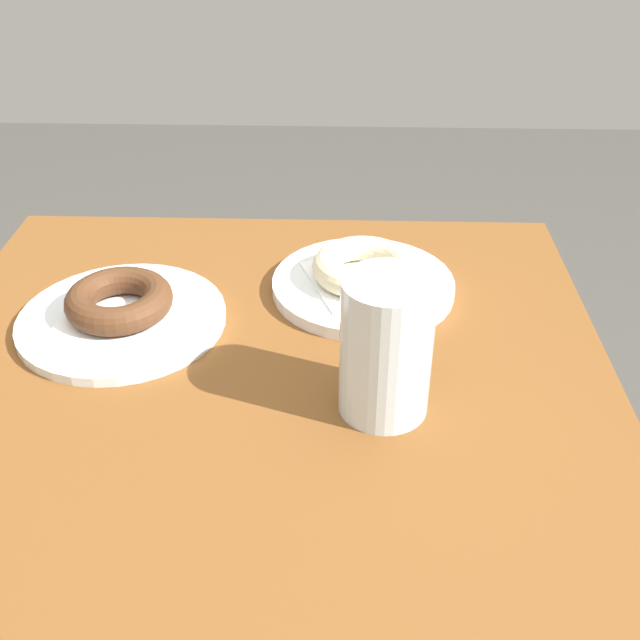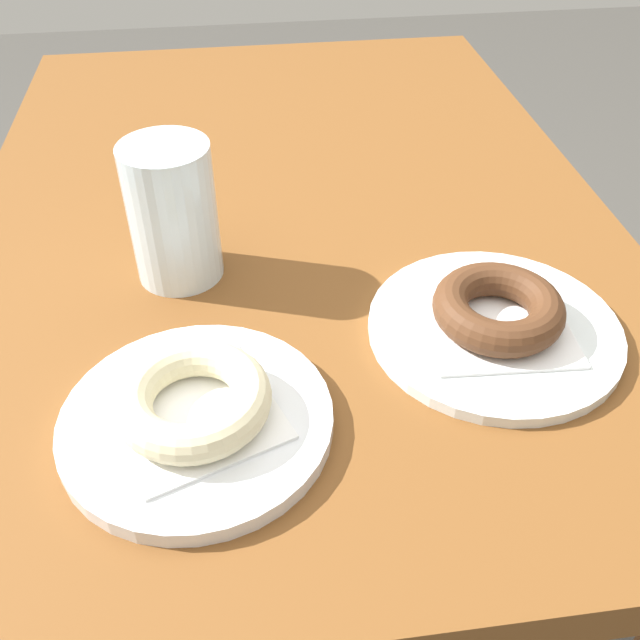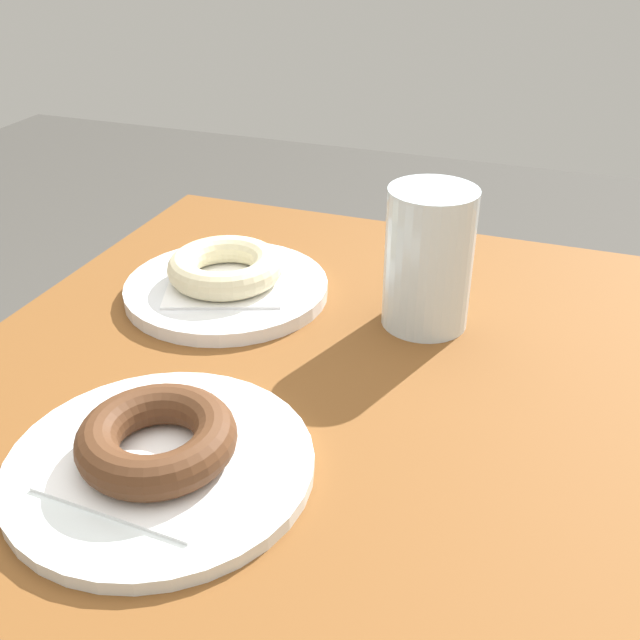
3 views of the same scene
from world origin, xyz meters
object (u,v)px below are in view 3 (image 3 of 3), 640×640
object	(u,v)px
plate_chocolate_ring	(156,464)
donut_chocolate_ring	(153,437)
plate_sugar_ring	(224,288)
water_glass	(425,258)
donut_sugar_ring	(222,266)

from	to	relation	value
plate_chocolate_ring	donut_chocolate_ring	distance (m)	0.02
plate_sugar_ring	water_glass	size ratio (longest dim) A/B	1.54
donut_sugar_ring	donut_chocolate_ring	world-z (taller)	donut_sugar_ring
plate_chocolate_ring	water_glass	bearing A→B (deg)	-115.12
plate_chocolate_ring	donut_chocolate_ring	world-z (taller)	donut_chocolate_ring
donut_sugar_ring	donut_chocolate_ring	size ratio (longest dim) A/B	1.03
plate_sugar_ring	plate_chocolate_ring	bearing A→B (deg)	106.12
donut_sugar_ring	plate_chocolate_ring	world-z (taller)	donut_sugar_ring
plate_sugar_ring	water_glass	world-z (taller)	water_glass
plate_sugar_ring	donut_chocolate_ring	distance (m)	0.26
donut_sugar_ring	plate_sugar_ring	bearing A→B (deg)	90.00
plate_sugar_ring	water_glass	distance (m)	0.21
donut_sugar_ring	plate_chocolate_ring	size ratio (longest dim) A/B	0.53
donut_sugar_ring	plate_chocolate_ring	xyz separation A→B (m)	(-0.07, 0.25, -0.03)
plate_sugar_ring	plate_chocolate_ring	xyz separation A→B (m)	(-0.07, 0.25, -0.00)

